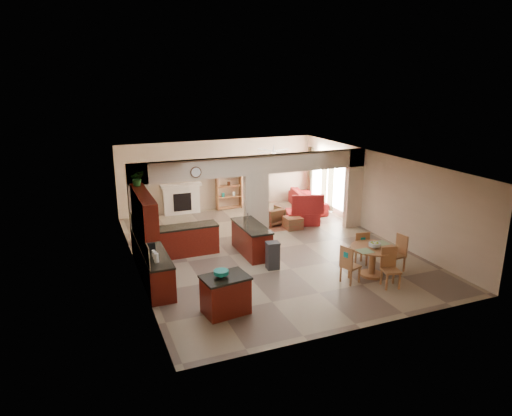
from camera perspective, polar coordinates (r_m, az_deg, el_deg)
name	(u,v)px	position (r m, az deg, el deg)	size (l,w,h in m)	color
floor	(268,250)	(14.29, 1.53, -5.21)	(10.00, 10.00, 0.00)	gray
ceiling	(269,161)	(13.53, 1.62, 5.91)	(10.00, 10.00, 0.00)	white
wall_back	(219,175)	(18.40, -4.65, 4.16)	(8.00, 8.00, 0.00)	beige
wall_front	(365,268)	(9.73, 13.47, -7.33)	(8.00, 8.00, 0.00)	beige
wall_left	(134,221)	(12.85, -15.03, -1.64)	(10.00, 10.00, 0.00)	beige
wall_right	(378,194)	(15.82, 14.99, 1.68)	(10.00, 10.00, 0.00)	beige
partition_left_pier	(140,211)	(13.83, -14.34, -0.33)	(0.60, 0.25, 2.80)	beige
partition_center_pier	(256,207)	(14.81, 0.02, 0.07)	(0.80, 0.25, 2.20)	beige
partition_right_pier	(353,188)	(16.44, 12.08, 2.40)	(0.60, 0.25, 2.80)	beige
partition_header	(256,165)	(14.49, 0.02, 5.39)	(8.00, 0.25, 0.60)	beige
kitchen_counter	(165,253)	(13.02, -11.36, -5.52)	(2.52, 3.29, 1.48)	#400E07
upper_cabinets	(144,210)	(11.96, -13.86, -0.27)	(0.35, 2.40, 0.90)	#400E07
peninsula	(252,239)	(13.82, -0.56, -3.94)	(0.70, 1.85, 0.91)	#400E07
wall_clock	(196,172)	(13.75, -7.52, 4.45)	(0.34, 0.34, 0.03)	#4D2C19
rug	(275,225)	(16.55, 2.45, -2.17)	(1.60, 1.30, 0.01)	brown
fireplace	(182,198)	(18.03, -9.29, 1.18)	(1.60, 0.35, 1.20)	white
shelving_unit	(229,187)	(18.45, -3.41, 2.63)	(1.00, 0.32, 1.80)	#A36438
window_a	(340,185)	(17.68, 10.45, 2.79)	(0.02, 0.90, 1.90)	white
window_b	(318,177)	(19.10, 7.74, 3.90)	(0.02, 0.90, 1.90)	white
glazed_door	(328,185)	(18.42, 9.02, 2.91)	(0.02, 0.70, 2.10)	white
drape_a_left	(348,189)	(17.17, 11.39, 2.34)	(0.10, 0.28, 2.30)	#3D1D18
drape_a_right	(331,182)	(18.16, 9.34, 3.19)	(0.10, 0.28, 2.30)	#3D1D18
drape_b_left	(324,180)	(18.58, 8.54, 3.52)	(0.10, 0.28, 2.30)	#3D1D18
drape_b_right	(310,174)	(19.59, 6.78, 4.24)	(0.10, 0.28, 2.30)	#3D1D18
ceiling_fan	(274,151)	(16.87, 2.22, 7.12)	(1.00, 1.00, 0.10)	white
kitchen_island	(226,295)	(10.52, -3.83, -10.74)	(1.12, 0.87, 0.90)	#400E07
teal_bowl	(221,274)	(10.28, -4.38, -8.19)	(0.34, 0.34, 0.16)	#12807A
trash_can	(273,257)	(12.80, 2.10, -6.08)	(0.34, 0.29, 0.73)	#2A2A2C
dining_table	(373,257)	(12.69, 14.37, -5.96)	(1.21, 1.21, 0.82)	#A36438
fruit_bowl	(375,245)	(12.49, 14.60, -4.51)	(0.31, 0.31, 0.17)	#81AA24
sofa	(308,200)	(18.63, 6.46, 0.97)	(0.96, 2.47, 0.72)	maroon
chaise	(302,217)	(16.84, 5.81, -1.12)	(1.15, 0.94, 0.46)	maroon
armchair	(273,216)	(16.55, 2.10, -1.02)	(0.69, 0.71, 0.64)	maroon
ottoman	(293,223)	(16.20, 4.63, -1.86)	(0.57, 0.57, 0.42)	maroon
plant	(137,178)	(12.61, -14.64, 3.62)	(0.38, 0.33, 0.42)	#124512
chair_north	(360,247)	(13.27, 12.92, -4.79)	(0.48, 0.48, 1.02)	#A36438
chair_east	(398,251)	(13.23, 17.36, -5.20)	(0.45, 0.45, 1.02)	#A36438
chair_south	(390,266)	(12.21, 16.38, -6.92)	(0.50, 0.50, 1.02)	#A36438
chair_west	(348,263)	(12.10, 11.49, -6.79)	(0.53, 0.53, 1.02)	#A36438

